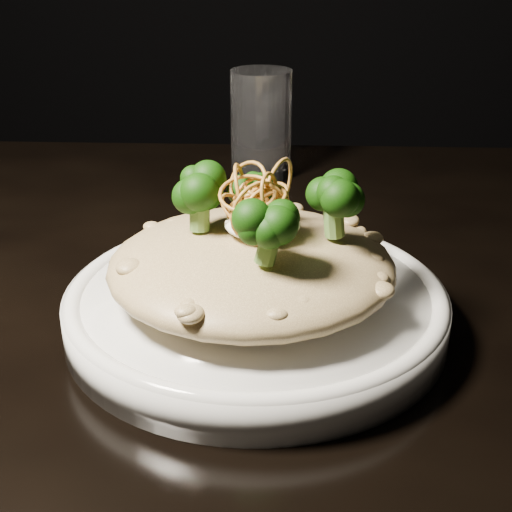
# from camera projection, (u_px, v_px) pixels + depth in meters

# --- Properties ---
(table) EXTENTS (1.10, 0.80, 0.75)m
(table) POSITION_uv_depth(u_px,v_px,m) (199.00, 367.00, 0.61)
(table) COLOR black
(table) RESTS_ON ground
(plate) EXTENTS (0.27, 0.27, 0.03)m
(plate) POSITION_uv_depth(u_px,v_px,m) (256.00, 308.00, 0.51)
(plate) COLOR silver
(plate) RESTS_ON table
(risotto) EXTENTS (0.20, 0.20, 0.04)m
(risotto) POSITION_uv_depth(u_px,v_px,m) (252.00, 265.00, 0.49)
(risotto) COLOR brown
(risotto) RESTS_ON plate
(broccoli) EXTENTS (0.11, 0.11, 0.04)m
(broccoli) POSITION_uv_depth(u_px,v_px,m) (263.00, 209.00, 0.47)
(broccoli) COLOR black
(broccoli) RESTS_ON risotto
(cheese) EXTENTS (0.05, 0.05, 0.01)m
(cheese) POSITION_uv_depth(u_px,v_px,m) (262.00, 224.00, 0.48)
(cheese) COLOR silver
(cheese) RESTS_ON risotto
(shallots) EXTENTS (0.06, 0.06, 0.04)m
(shallots) POSITION_uv_depth(u_px,v_px,m) (260.00, 187.00, 0.47)
(shallots) COLOR brown
(shallots) RESTS_ON cheese
(drinking_glass) EXTENTS (0.08, 0.08, 0.12)m
(drinking_glass) POSITION_uv_depth(u_px,v_px,m) (261.00, 125.00, 0.80)
(drinking_glass) COLOR white
(drinking_glass) RESTS_ON table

